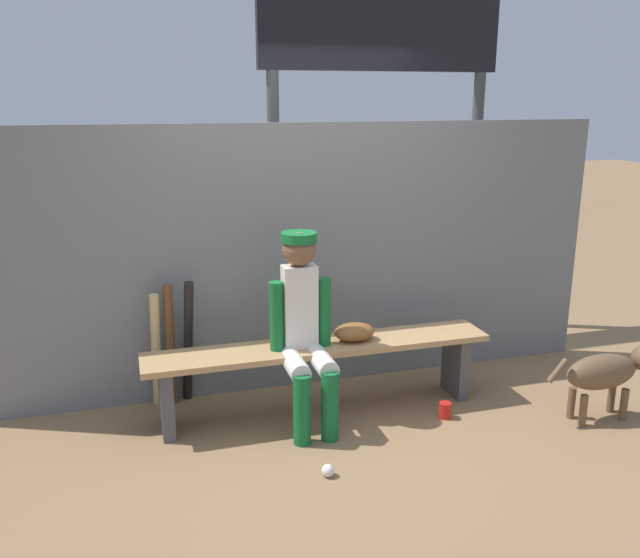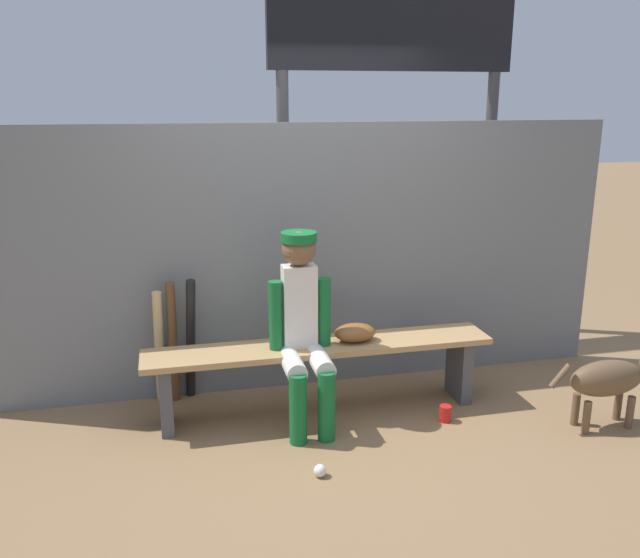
% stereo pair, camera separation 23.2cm
% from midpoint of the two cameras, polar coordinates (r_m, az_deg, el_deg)
% --- Properties ---
extents(ground_plane, '(30.00, 30.00, 0.00)m').
position_cam_midpoint_polar(ground_plane, '(4.64, -1.46, -11.35)').
color(ground_plane, olive).
extents(chainlink_fence, '(4.63, 0.03, 1.92)m').
position_cam_midpoint_polar(chainlink_fence, '(4.76, -3.08, 1.68)').
color(chainlink_fence, slate).
rests_on(chainlink_fence, ground_plane).
extents(dugout_bench, '(2.34, 0.36, 0.50)m').
position_cam_midpoint_polar(dugout_bench, '(4.48, -1.49, -7.00)').
color(dugout_bench, tan).
rests_on(dugout_bench, ground_plane).
extents(player_seated, '(0.41, 0.55, 1.27)m').
position_cam_midpoint_polar(player_seated, '(4.24, -2.94, -3.86)').
color(player_seated, silver).
rests_on(player_seated, ground_plane).
extents(baseball_glove, '(0.28, 0.20, 0.12)m').
position_cam_midpoint_polar(baseball_glove, '(4.48, 1.50, -4.59)').
color(baseball_glove, brown).
rests_on(baseball_glove, dugout_bench).
extents(bat_aluminum_black, '(0.11, 0.28, 0.92)m').
position_cam_midpoint_polar(bat_aluminum_black, '(4.67, -12.68, -5.38)').
color(bat_aluminum_black, black).
rests_on(bat_aluminum_black, ground_plane).
extents(bat_wood_dark, '(0.07, 0.15, 0.89)m').
position_cam_midpoint_polar(bat_wood_dark, '(4.69, -14.17, -5.62)').
color(bat_wood_dark, brown).
rests_on(bat_wood_dark, ground_plane).
extents(bat_wood_natural, '(0.09, 0.20, 0.84)m').
position_cam_midpoint_polar(bat_wood_natural, '(4.70, -15.31, -5.99)').
color(bat_wood_natural, tan).
rests_on(bat_wood_natural, ground_plane).
extents(baseball, '(0.07, 0.07, 0.07)m').
position_cam_midpoint_polar(baseball, '(3.92, -1.07, -16.18)').
color(baseball, white).
rests_on(baseball, ground_plane).
extents(cup_on_ground, '(0.08, 0.08, 0.11)m').
position_cam_midpoint_polar(cup_on_ground, '(4.59, 9.27, -11.11)').
color(cup_on_ground, red).
rests_on(cup_on_ground, ground_plane).
extents(cup_on_bench, '(0.08, 0.08, 0.11)m').
position_cam_midpoint_polar(cup_on_bench, '(4.40, -2.03, -5.05)').
color(cup_on_bench, red).
rests_on(cup_on_bench, dugout_bench).
extents(scoreboard, '(2.36, 0.27, 3.53)m').
position_cam_midpoint_polar(scoreboard, '(5.78, 4.69, 19.26)').
color(scoreboard, '#3F3F42').
rests_on(scoreboard, ground_plane).
extents(dog, '(0.84, 0.20, 0.49)m').
position_cam_midpoint_polar(dog, '(4.77, 22.32, -7.38)').
color(dog, brown).
rests_on(dog, ground_plane).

